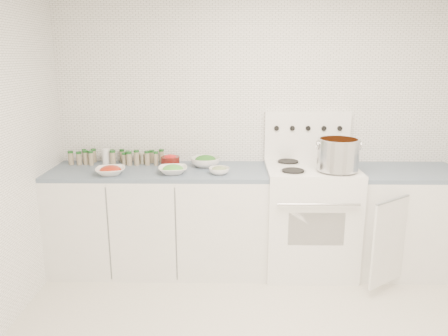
{
  "coord_description": "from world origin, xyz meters",
  "views": [
    {
      "loc": [
        -0.21,
        -2.41,
        1.84
      ],
      "look_at": [
        -0.26,
        1.14,
        0.93
      ],
      "focal_mm": 35.0,
      "sensor_mm": 36.0,
      "label": 1
    }
  ],
  "objects_px": {
    "bowl_tomato": "(110,171)",
    "bowl_snowpea": "(173,170)",
    "stock_pot": "(338,153)",
    "stove": "(309,215)"
  },
  "relations": [
    {
      "from": "bowl_tomato",
      "to": "bowl_snowpea",
      "type": "distance_m",
      "value": 0.51
    },
    {
      "from": "bowl_tomato",
      "to": "bowl_snowpea",
      "type": "height_order",
      "value": "same"
    },
    {
      "from": "bowl_snowpea",
      "to": "stock_pot",
      "type": "bearing_deg",
      "value": -1.33
    },
    {
      "from": "stock_pot",
      "to": "bowl_snowpea",
      "type": "xyz_separation_m",
      "value": [
        -1.34,
        0.03,
        -0.15
      ]
    },
    {
      "from": "stock_pot",
      "to": "bowl_snowpea",
      "type": "distance_m",
      "value": 1.35
    },
    {
      "from": "stove",
      "to": "bowl_tomato",
      "type": "distance_m",
      "value": 1.73
    },
    {
      "from": "stove",
      "to": "stock_pot",
      "type": "height_order",
      "value": "stove"
    },
    {
      "from": "stock_pot",
      "to": "bowl_snowpea",
      "type": "relative_size",
      "value": 1.34
    },
    {
      "from": "stove",
      "to": "stock_pot",
      "type": "relative_size",
      "value": 3.85
    },
    {
      "from": "stock_pot",
      "to": "bowl_tomato",
      "type": "height_order",
      "value": "stock_pot"
    }
  ]
}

